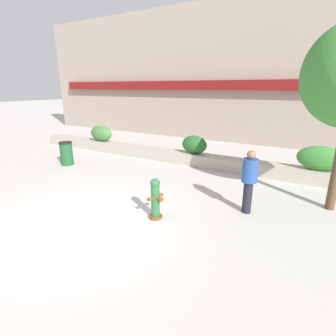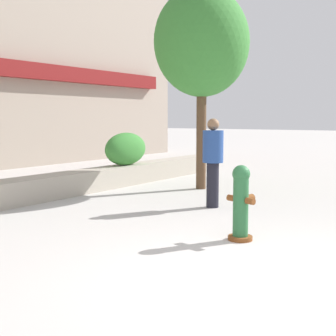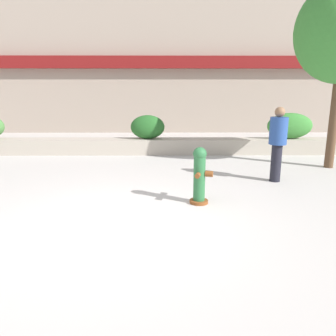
{
  "view_description": "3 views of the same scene",
  "coord_description": "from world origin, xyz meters",
  "px_view_note": "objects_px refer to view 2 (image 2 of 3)",
  "views": [
    {
      "loc": [
        4.8,
        -4.08,
        3.25
      ],
      "look_at": [
        0.75,
        2.82,
        0.78
      ],
      "focal_mm": 28.0,
      "sensor_mm": 36.0,
      "label": 1
    },
    {
      "loc": [
        -4.58,
        -1.77,
        1.75
      ],
      "look_at": [
        1.99,
        2.67,
        0.89
      ],
      "focal_mm": 50.0,
      "sensor_mm": 36.0,
      "label": 2
    },
    {
      "loc": [
        0.78,
        -4.87,
        2.11
      ],
      "look_at": [
        0.84,
        1.38,
        0.61
      ],
      "focal_mm": 35.0,
      "sensor_mm": 36.0,
      "label": 3
    }
  ],
  "objects_px": {
    "fire_hydrant": "(241,202)",
    "street_tree": "(202,43)",
    "pedestrian": "(213,157)",
    "hedge_bush_2": "(126,149)"
  },
  "relations": [
    {
      "from": "fire_hydrant",
      "to": "street_tree",
      "type": "height_order",
      "value": "street_tree"
    },
    {
      "from": "street_tree",
      "to": "pedestrian",
      "type": "height_order",
      "value": "street_tree"
    },
    {
      "from": "street_tree",
      "to": "pedestrian",
      "type": "bearing_deg",
      "value": -144.5
    },
    {
      "from": "hedge_bush_2",
      "to": "street_tree",
      "type": "distance_m",
      "value": 3.32
    },
    {
      "from": "hedge_bush_2",
      "to": "pedestrian",
      "type": "distance_m",
      "value": 3.78
    },
    {
      "from": "street_tree",
      "to": "pedestrian",
      "type": "relative_size",
      "value": 2.79
    },
    {
      "from": "street_tree",
      "to": "pedestrian",
      "type": "xyz_separation_m",
      "value": [
        -1.96,
        -1.4,
        -2.53
      ]
    },
    {
      "from": "hedge_bush_2",
      "to": "fire_hydrant",
      "type": "relative_size",
      "value": 1.4
    },
    {
      "from": "fire_hydrant",
      "to": "pedestrian",
      "type": "bearing_deg",
      "value": 38.01
    },
    {
      "from": "hedge_bush_2",
      "to": "fire_hydrant",
      "type": "height_order",
      "value": "hedge_bush_2"
    }
  ]
}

